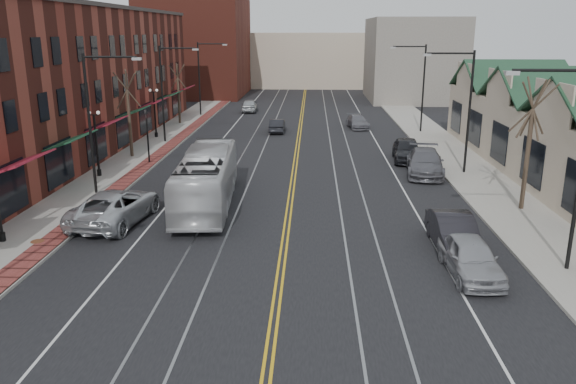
# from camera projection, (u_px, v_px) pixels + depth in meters

# --- Properties ---
(ground) EXTENTS (160.00, 160.00, 0.00)m
(ground) POSITION_uv_depth(u_px,v_px,m) (271.00, 345.00, 17.32)
(ground) COLOR black
(ground) RESTS_ON ground
(sidewalk_left) EXTENTS (4.00, 120.00, 0.15)m
(sidewalk_left) POSITION_uv_depth(u_px,v_px,m) (112.00, 177.00, 36.99)
(sidewalk_left) COLOR gray
(sidewalk_left) RESTS_ON ground
(sidewalk_right) EXTENTS (4.00, 120.00, 0.15)m
(sidewalk_right) POSITION_uv_depth(u_px,v_px,m) (480.00, 181.00, 36.00)
(sidewalk_right) COLOR gray
(sidewalk_right) RESTS_ON ground
(building_left) EXTENTS (10.00, 50.00, 11.00)m
(building_left) POSITION_uv_depth(u_px,v_px,m) (46.00, 83.00, 42.50)
(building_left) COLOR maroon
(building_left) RESTS_ON ground
(backdrop_left) EXTENTS (14.00, 18.00, 14.00)m
(backdrop_left) POSITION_uv_depth(u_px,v_px,m) (197.00, 47.00, 83.24)
(backdrop_left) COLOR maroon
(backdrop_left) RESTS_ON ground
(backdrop_mid) EXTENTS (22.00, 14.00, 9.00)m
(backdrop_mid) POSITION_uv_depth(u_px,v_px,m) (306.00, 60.00, 97.67)
(backdrop_mid) COLOR #BBA78F
(backdrop_mid) RESTS_ON ground
(backdrop_right) EXTENTS (12.00, 16.00, 11.00)m
(backdrop_right) POSITION_uv_depth(u_px,v_px,m) (413.00, 60.00, 77.57)
(backdrop_right) COLOR slate
(backdrop_right) RESTS_ON ground
(streetlight_l_1) EXTENTS (3.33, 0.25, 8.00)m
(streetlight_l_1) POSITION_uv_depth(u_px,v_px,m) (96.00, 110.00, 31.74)
(streetlight_l_1) COLOR black
(streetlight_l_1) RESTS_ON sidewalk_left
(streetlight_l_2) EXTENTS (3.33, 0.25, 8.00)m
(streetlight_l_2) POSITION_uv_depth(u_px,v_px,m) (167.00, 84.00, 47.10)
(streetlight_l_2) COLOR black
(streetlight_l_2) RESTS_ON sidewalk_left
(streetlight_l_3) EXTENTS (3.33, 0.25, 8.00)m
(streetlight_l_3) POSITION_uv_depth(u_px,v_px,m) (203.00, 71.00, 62.46)
(streetlight_l_3) COLOR black
(streetlight_l_3) RESTS_ON sidewalk_left
(streetlight_r_0) EXTENTS (3.33, 0.25, 8.00)m
(streetlight_r_0) POSITION_uv_depth(u_px,v_px,m) (572.00, 149.00, 21.22)
(streetlight_r_0) COLOR black
(streetlight_r_0) RESTS_ON sidewalk_right
(streetlight_r_1) EXTENTS (3.33, 0.25, 8.00)m
(streetlight_r_1) POSITION_uv_depth(u_px,v_px,m) (463.00, 99.00, 36.58)
(streetlight_r_1) COLOR black
(streetlight_r_1) RESTS_ON sidewalk_right
(streetlight_r_2) EXTENTS (3.33, 0.25, 8.00)m
(streetlight_r_2) POSITION_uv_depth(u_px,v_px,m) (419.00, 79.00, 51.94)
(streetlight_r_2) COLOR black
(streetlight_r_2) RESTS_ON sidewalk_right
(lamppost_l_2) EXTENTS (0.84, 0.28, 4.27)m
(lamppost_l_2) POSITION_uv_depth(u_px,v_px,m) (97.00, 145.00, 36.44)
(lamppost_l_2) COLOR black
(lamppost_l_2) RESTS_ON sidewalk_left
(lamppost_l_3) EXTENTS (0.84, 0.28, 4.27)m
(lamppost_l_3) POSITION_uv_depth(u_px,v_px,m) (155.00, 114.00, 49.88)
(lamppost_l_3) COLOR black
(lamppost_l_3) RESTS_ON sidewalk_left
(tree_left_near) EXTENTS (1.78, 1.37, 6.48)m
(tree_left_near) POSITION_uv_depth(u_px,v_px,m) (129.00, 112.00, 41.82)
(tree_left_near) COLOR #382B21
(tree_left_near) RESTS_ON sidewalk_left
(tree_left_far) EXTENTS (1.66, 1.28, 6.02)m
(tree_left_far) POSITION_uv_depth(u_px,v_px,m) (178.00, 92.00, 57.25)
(tree_left_far) COLOR #382B21
(tree_left_far) RESTS_ON sidewalk_left
(tree_right_mid) EXTENTS (1.90, 1.46, 6.93)m
(tree_right_mid) POSITION_uv_depth(u_px,v_px,m) (529.00, 142.00, 29.20)
(tree_right_mid) COLOR #382B21
(tree_right_mid) RESTS_ON sidewalk_right
(manhole_far) EXTENTS (0.60, 0.60, 0.02)m
(manhole_far) POSITION_uv_depth(u_px,v_px,m) (37.00, 241.00, 25.42)
(manhole_far) COLOR #592D19
(manhole_far) RESTS_ON sidewalk_left
(traffic_signal) EXTENTS (0.18, 0.15, 3.80)m
(traffic_signal) POSITION_uv_depth(u_px,v_px,m) (147.00, 132.00, 40.15)
(traffic_signal) COLOR black
(traffic_signal) RESTS_ON sidewalk_left
(transit_bus) EXTENTS (3.29, 11.07, 3.04)m
(transit_bus) POSITION_uv_depth(u_px,v_px,m) (207.00, 179.00, 30.67)
(transit_bus) COLOR silver
(transit_bus) RESTS_ON ground
(parked_suv) EXTENTS (3.57, 6.44, 1.71)m
(parked_suv) POSITION_uv_depth(u_px,v_px,m) (115.00, 206.00, 28.17)
(parked_suv) COLOR silver
(parked_suv) RESTS_ON ground
(parked_car_a) EXTENTS (1.97, 4.55, 1.53)m
(parked_car_a) POSITION_uv_depth(u_px,v_px,m) (471.00, 257.00, 22.07)
(parked_car_a) COLOR #A4A6AC
(parked_car_a) RESTS_ON ground
(parked_car_b) EXTENTS (1.67, 4.77, 1.57)m
(parked_car_b) POSITION_uv_depth(u_px,v_px,m) (454.00, 232.00, 24.73)
(parked_car_b) COLOR black
(parked_car_b) RESTS_ON ground
(parked_car_c) EXTENTS (3.12, 6.04, 1.68)m
(parked_car_c) POSITION_uv_depth(u_px,v_px,m) (425.00, 162.00, 37.65)
(parked_car_c) COLOR #5E5D64
(parked_car_c) RESTS_ON ground
(parked_car_d) EXTENTS (2.41, 5.11, 1.69)m
(parked_car_d) POSITION_uv_depth(u_px,v_px,m) (407.00, 150.00, 41.58)
(parked_car_d) COLOR black
(parked_car_d) RESTS_ON ground
(distant_car_left) EXTENTS (1.35, 3.86, 1.27)m
(distant_car_left) POSITION_uv_depth(u_px,v_px,m) (277.00, 126.00, 53.40)
(distant_car_left) COLOR black
(distant_car_left) RESTS_ON ground
(distant_car_right) EXTENTS (2.33, 4.59, 1.28)m
(distant_car_right) POSITION_uv_depth(u_px,v_px,m) (358.00, 122.00, 55.68)
(distant_car_right) COLOR slate
(distant_car_right) RESTS_ON ground
(distant_car_far) EXTENTS (2.01, 4.55, 1.52)m
(distant_car_far) POSITION_uv_depth(u_px,v_px,m) (249.00, 105.00, 66.93)
(distant_car_far) COLOR #A8ACAF
(distant_car_far) RESTS_ON ground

